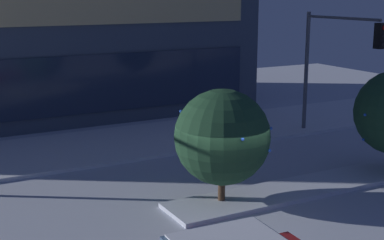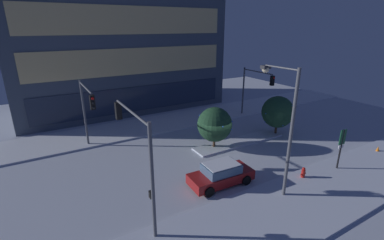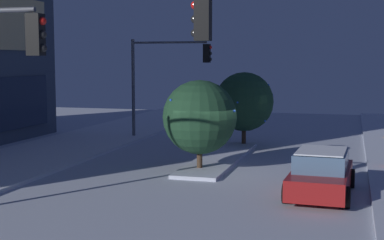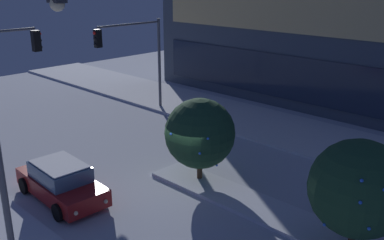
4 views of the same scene
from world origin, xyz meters
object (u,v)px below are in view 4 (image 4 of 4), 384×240
at_px(street_lamp_arched, 14,95).
at_px(decorated_tree_left_of_median, 358,188).
at_px(decorated_tree_median, 200,133).
at_px(car_near, 61,182).
at_px(traffic_light_corner_far_left, 134,49).

bearing_deg(street_lamp_arched, decorated_tree_left_of_median, -49.12).
bearing_deg(decorated_tree_median, street_lamp_arched, -92.84).
distance_m(decorated_tree_median, decorated_tree_left_of_median, 6.94).
xyz_separation_m(car_near, decorated_tree_left_of_median, (9.75, 4.39, 1.58)).
xyz_separation_m(traffic_light_corner_far_left, decorated_tree_median, (9.25, -4.12, -1.94)).
height_order(car_near, decorated_tree_median, decorated_tree_median).
bearing_deg(decorated_tree_left_of_median, street_lamp_arched, -136.82).
xyz_separation_m(car_near, decorated_tree_median, (2.83, 4.86, 1.44)).
distance_m(traffic_light_corner_far_left, street_lamp_arched, 14.51).
distance_m(car_near, traffic_light_corner_far_left, 11.54).
height_order(traffic_light_corner_far_left, decorated_tree_left_of_median, traffic_light_corner_far_left).
bearing_deg(street_lamp_arched, traffic_light_corner_far_left, 35.57).
bearing_deg(street_lamp_arched, decorated_tree_median, -5.14).
height_order(traffic_light_corner_far_left, street_lamp_arched, street_lamp_arched).
height_order(car_near, street_lamp_arched, street_lamp_arched).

